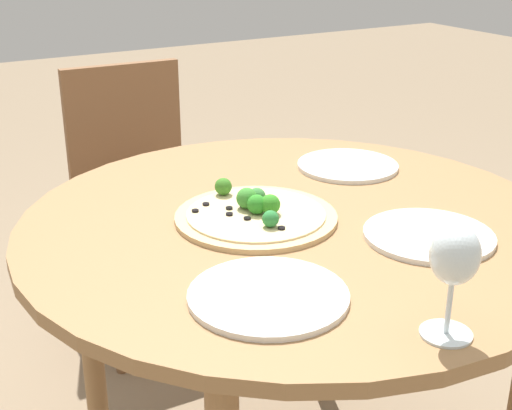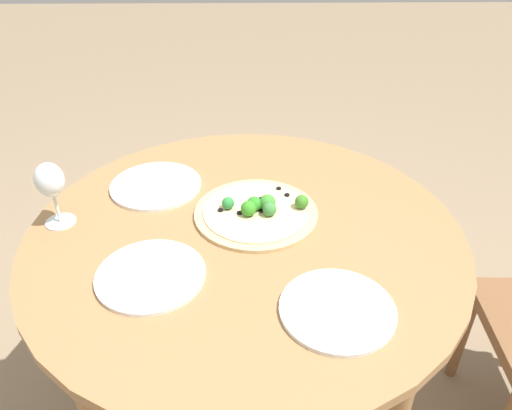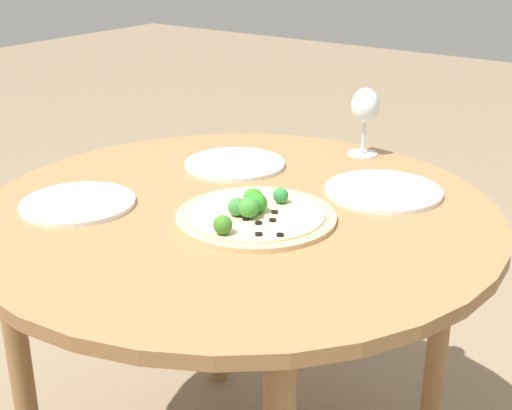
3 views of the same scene
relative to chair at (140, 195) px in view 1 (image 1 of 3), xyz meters
name	(u,v)px [view 1 (image 1 of 3)]	position (x,y,z in m)	size (l,w,h in m)	color
dining_table	(292,256)	(0.95, -0.04, 0.20)	(1.08, 1.08, 0.75)	olive
chair	(140,195)	(0.00, 0.00, 0.00)	(0.41, 0.41, 0.87)	brown
pizza	(255,213)	(0.92, -0.10, 0.30)	(0.32, 0.32, 0.06)	tan
wine_glass	(454,260)	(1.42, -0.08, 0.40)	(0.07, 0.07, 0.17)	silver
plate_near	(268,295)	(1.20, -0.24, 0.29)	(0.25, 0.25, 0.01)	silver
plate_far	(348,166)	(0.77, 0.24, 0.29)	(0.24, 0.24, 0.01)	silver
plate_side	(429,235)	(1.16, 0.13, 0.29)	(0.24, 0.24, 0.01)	silver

